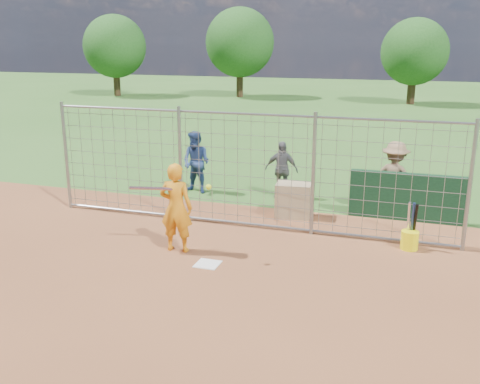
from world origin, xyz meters
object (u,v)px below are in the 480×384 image
(equipment_bin, at_px, (293,200))
(bucket_with_bats, at_px, (410,237))
(bystander_c, at_px, (394,178))
(batter, at_px, (176,208))
(bystander_a, at_px, (196,162))
(bystander_b, at_px, (281,170))

(equipment_bin, relative_size, bucket_with_bats, 0.82)
(bystander_c, height_order, equipment_bin, bystander_c)
(batter, distance_m, bystander_a, 4.17)
(bystander_a, xyz_separation_m, bystander_b, (2.28, 0.26, -0.09))
(bystander_b, xyz_separation_m, bucket_with_bats, (3.29, -2.75, -0.50))
(bystander_a, relative_size, equipment_bin, 2.09)
(batter, distance_m, bucket_with_bats, 4.62)
(equipment_bin, bearing_deg, bystander_b, 108.59)
(bystander_a, height_order, equipment_bin, bystander_a)
(bystander_c, bearing_deg, bystander_b, 3.09)
(bystander_b, height_order, equipment_bin, bystander_b)
(bystander_a, height_order, bystander_c, bystander_c)
(equipment_bin, bearing_deg, bystander_c, 17.53)
(bystander_a, xyz_separation_m, bucket_with_bats, (5.57, -2.49, -0.59))
(bystander_a, relative_size, bystander_b, 1.11)
(batter, bearing_deg, bystander_b, -109.13)
(batter, xyz_separation_m, bucket_with_bats, (4.32, 1.49, -0.63))
(bystander_c, bearing_deg, bucket_with_bats, 115.23)
(bystander_c, relative_size, bucket_with_bats, 1.79)
(bystander_c, bearing_deg, bystander_a, 10.64)
(batter, relative_size, bucket_with_bats, 1.81)
(batter, distance_m, equipment_bin, 3.28)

